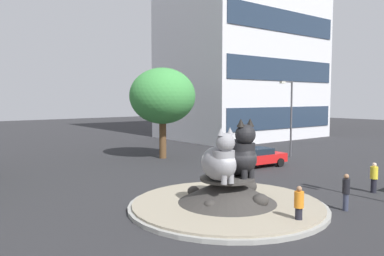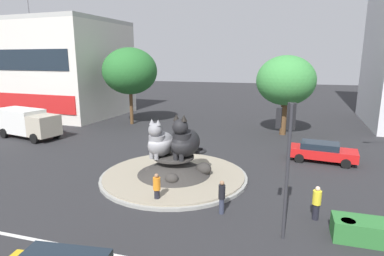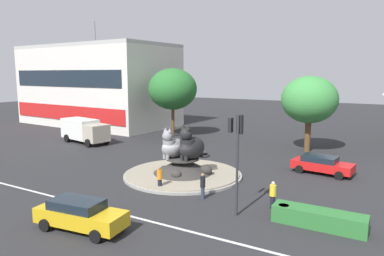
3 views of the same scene
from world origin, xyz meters
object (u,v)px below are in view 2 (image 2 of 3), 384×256
(litter_bin, at_px, (347,231))
(pedestrian_yellow_shirt, at_px, (317,202))
(cat_statue_black, at_px, (185,141))
(broadleaf_tree_behind_island, at_px, (130,71))
(traffic_light_mast, at_px, (287,142))
(delivery_box_truck, at_px, (27,122))
(cat_statue_grey, at_px, (160,143))
(shophouse_block, at_px, (34,68))
(pedestrian_orange_shirt, at_px, (157,188))
(pedestrian_black_shirt, at_px, (222,196))
(second_tree_near_tower, at_px, (286,81))
(hatchback_near_shophouse, at_px, (322,151))

(litter_bin, bearing_deg, pedestrian_yellow_shirt, 125.20)
(cat_statue_black, bearing_deg, broadleaf_tree_behind_island, -130.17)
(cat_statue_black, relative_size, traffic_light_mast, 0.48)
(litter_bin, bearing_deg, delivery_box_truck, 158.25)
(pedestrian_yellow_shirt, distance_m, litter_bin, 1.92)
(cat_statue_grey, distance_m, broadleaf_tree_behind_island, 17.80)
(broadleaf_tree_behind_island, height_order, litter_bin, broadleaf_tree_behind_island)
(shophouse_block, distance_m, broadleaf_tree_behind_island, 16.70)
(cat_statue_black, xyz_separation_m, shophouse_block, (-27.29, 17.99, 3.59))
(pedestrian_orange_shirt, bearing_deg, cat_statue_black, 163.55)
(traffic_light_mast, bearing_deg, cat_statue_black, 53.70)
(traffic_light_mast, bearing_deg, pedestrian_black_shirt, 69.78)
(shophouse_block, height_order, litter_bin, shophouse_block)
(second_tree_near_tower, xyz_separation_m, pedestrian_orange_shirt, (-5.93, -17.50, -4.40))
(shophouse_block, xyz_separation_m, second_tree_near_tower, (32.86, -4.07, -0.77))
(pedestrian_orange_shirt, height_order, litter_bin, pedestrian_orange_shirt)
(cat_statue_grey, distance_m, pedestrian_orange_shirt, 3.79)
(delivery_box_truck, bearing_deg, pedestrian_yellow_shirt, -8.37)
(cat_statue_grey, bearing_deg, broadleaf_tree_behind_island, -133.93)
(cat_statue_grey, relative_size, cat_statue_black, 0.91)
(traffic_light_mast, relative_size, pedestrian_yellow_shirt, 3.47)
(delivery_box_truck, bearing_deg, cat_statue_black, -7.15)
(broadleaf_tree_behind_island, xyz_separation_m, pedestrian_yellow_shirt, (18.33, -17.35, -5.09))
(shophouse_block, height_order, delivery_box_truck, shophouse_block)
(pedestrian_orange_shirt, relative_size, pedestrian_yellow_shirt, 0.99)
(broadleaf_tree_behind_island, bearing_deg, traffic_light_mast, -48.93)
(traffic_light_mast, bearing_deg, shophouse_block, 59.42)
(pedestrian_yellow_shirt, height_order, delivery_box_truck, delivery_box_truck)
(traffic_light_mast, distance_m, pedestrian_yellow_shirt, 4.09)
(cat_statue_grey, xyz_separation_m, traffic_light_mast, (7.35, -4.72, 1.81))
(cat_statue_grey, bearing_deg, pedestrian_black_shirt, 65.89)
(pedestrian_orange_shirt, xyz_separation_m, pedestrian_yellow_shirt, (7.70, 0.56, 0.01))
(traffic_light_mast, xyz_separation_m, pedestrian_black_shirt, (-2.80, 1.27, -3.21))
(cat_statue_grey, distance_m, delivery_box_truck, 17.05)
(broadleaf_tree_behind_island, bearing_deg, shophouse_block, 167.35)
(pedestrian_orange_shirt, xyz_separation_m, litter_bin, (8.78, -0.97, -0.39))
(pedestrian_yellow_shirt, xyz_separation_m, delivery_box_truck, (-24.76, 8.78, 0.63))
(shophouse_block, relative_size, pedestrian_yellow_shirt, 15.22)
(pedestrian_yellow_shirt, relative_size, pedestrian_black_shirt, 0.97)
(cat_statue_grey, bearing_deg, shophouse_block, -112.25)
(shophouse_block, bearing_deg, cat_statue_black, -30.04)
(traffic_light_mast, bearing_deg, pedestrian_orange_shirt, 81.34)
(second_tree_near_tower, xyz_separation_m, delivery_box_truck, (-22.99, -8.17, -3.76))
(litter_bin, bearing_deg, pedestrian_black_shirt, 171.23)
(cat_statue_grey, xyz_separation_m, shophouse_block, (-25.79, 18.27, 3.71))
(second_tree_near_tower, relative_size, hatchback_near_shophouse, 1.60)
(broadleaf_tree_behind_island, distance_m, pedestrian_black_shirt, 23.42)
(cat_statue_black, bearing_deg, delivery_box_truck, -95.95)
(pedestrian_orange_shirt, distance_m, pedestrian_yellow_shirt, 7.72)
(traffic_light_mast, relative_size, pedestrian_orange_shirt, 3.50)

